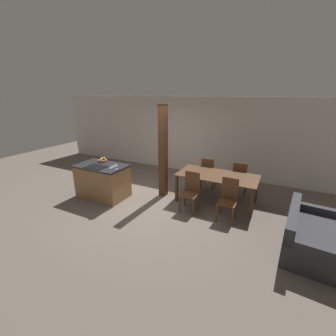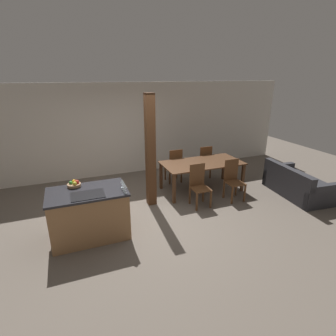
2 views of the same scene
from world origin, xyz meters
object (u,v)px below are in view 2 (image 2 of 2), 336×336
(fruit_bowl, at_px, (74,184))
(wine_glass_end, at_px, (122,181))
(dining_chair_near_left, at_px, (199,185))
(couch, at_px, (297,185))
(wine_glass_far, at_px, (123,183))
(kitchen_island, at_px, (89,214))
(dining_chair_near_right, at_px, (233,179))
(dining_chair_far_left, at_px, (174,165))
(dining_table, at_px, (202,165))
(wine_glass_near, at_px, (125,186))
(dining_chair_far_right, at_px, (204,162))
(timber_post, at_px, (150,152))
(wine_glass_middle, at_px, (124,185))

(fruit_bowl, xyz_separation_m, wine_glass_end, (0.82, -0.39, 0.08))
(dining_chair_near_left, relative_size, couch, 0.57)
(wine_glass_far, bearing_deg, kitchen_island, 162.93)
(dining_chair_near_right, bearing_deg, fruit_bowl, -178.20)
(dining_chair_near_right, distance_m, dining_chair_far_left, 1.74)
(wine_glass_far, relative_size, dining_chair_far_left, 0.17)
(dining_table, bearing_deg, wine_glass_near, -147.36)
(fruit_bowl, bearing_deg, dining_chair_near_left, 2.43)
(kitchen_island, height_order, wine_glass_near, wine_glass_near)
(wine_glass_near, bearing_deg, wine_glass_far, 90.00)
(fruit_bowl, distance_m, dining_chair_near_left, 2.71)
(kitchen_island, distance_m, dining_chair_far_right, 3.88)
(kitchen_island, xyz_separation_m, couch, (5.04, -0.02, -0.20))
(dining_chair_far_left, height_order, dining_chair_far_right, same)
(dining_chair_near_right, bearing_deg, dining_chair_far_right, 90.00)
(wine_glass_near, relative_size, dining_chair_far_left, 0.17)
(wine_glass_near, bearing_deg, dining_chair_near_right, 15.08)
(wine_glass_end, distance_m, dining_chair_far_left, 2.76)
(wine_glass_near, xyz_separation_m, dining_chair_far_left, (1.85, 2.22, -0.56))
(wine_glass_near, xyz_separation_m, couch, (4.41, 0.33, -0.79))
(wine_glass_near, relative_size, timber_post, 0.06)
(wine_glass_middle, relative_size, dining_chair_near_left, 0.17)
(couch, bearing_deg, wine_glass_far, 97.62)
(fruit_bowl, distance_m, wine_glass_middle, 0.99)
(fruit_bowl, relative_size, dining_chair_near_left, 0.25)
(dining_chair_far_right, xyz_separation_m, timber_post, (-1.93, -1.01, 0.77))
(dining_chair_near_left, xyz_separation_m, dining_chair_far_right, (0.93, 1.47, 0.00))
(dining_chair_near_left, height_order, timber_post, timber_post)
(fruit_bowl, height_order, dining_chair_near_right, fruit_bowl)
(dining_chair_near_left, height_order, dining_chair_near_right, same)
(wine_glass_end, distance_m, dining_chair_near_left, 2.00)
(wine_glass_far, relative_size, dining_chair_near_left, 0.17)
(wine_glass_far, bearing_deg, dining_table, 29.66)
(wine_glass_near, height_order, wine_glass_far, same)
(fruit_bowl, relative_size, wine_glass_middle, 1.50)
(wine_glass_far, relative_size, dining_table, 0.08)
(wine_glass_near, xyz_separation_m, wine_glass_middle, (0.00, 0.08, 0.00))
(dining_chair_near_left, xyz_separation_m, dining_chair_near_right, (0.93, 0.00, 0.00))
(wine_glass_near, relative_size, dining_chair_near_left, 0.17)
(wine_glass_near, xyz_separation_m, dining_chair_far_right, (2.78, 2.22, -0.56))
(dining_chair_far_left, xyz_separation_m, couch, (2.56, -1.89, -0.24))
(wine_glass_near, height_order, timber_post, timber_post)
(wine_glass_end, xyz_separation_m, timber_post, (0.85, 0.96, 0.21))
(wine_glass_near, bearing_deg, timber_post, 54.91)
(wine_glass_end, relative_size, timber_post, 0.06)
(wine_glass_end, bearing_deg, dining_chair_far_left, 46.77)
(wine_glass_far, distance_m, couch, 4.49)
(dining_table, height_order, dining_chair_near_left, dining_chair_near_left)
(wine_glass_end, distance_m, dining_chair_far_right, 3.46)
(wine_glass_middle, height_order, timber_post, timber_post)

